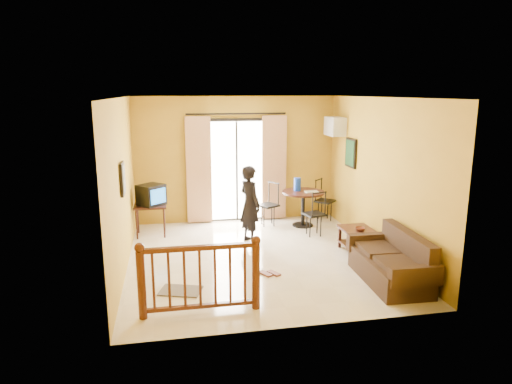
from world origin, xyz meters
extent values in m
plane|color=beige|center=(0.00, 0.00, 0.00)|extent=(5.00, 5.00, 0.00)
plane|color=white|center=(0.00, 0.00, 2.80)|extent=(5.00, 5.00, 0.00)
plane|color=#B78C23|center=(0.00, 2.50, 1.40)|extent=(4.50, 0.00, 4.50)
plane|color=#B78C23|center=(0.00, -2.50, 1.40)|extent=(4.50, 0.00, 4.50)
plane|color=#B78C23|center=(-2.25, 0.00, 1.40)|extent=(0.00, 5.00, 5.00)
plane|color=#B78C23|center=(2.25, 0.00, 1.40)|extent=(0.00, 5.00, 5.00)
cube|color=black|center=(0.00, 2.48, 1.15)|extent=(1.34, 0.03, 2.34)
cube|color=white|center=(0.00, 2.45, 1.15)|extent=(1.20, 0.04, 2.20)
cube|color=black|center=(0.00, 2.43, 1.15)|extent=(0.04, 0.02, 2.20)
cube|color=beige|center=(-0.85, 2.40, 1.20)|extent=(0.55, 0.08, 2.35)
cube|color=beige|center=(0.85, 2.40, 1.20)|extent=(0.55, 0.08, 2.35)
cylinder|color=black|center=(0.00, 2.40, 2.42)|extent=(2.20, 0.04, 0.04)
cube|color=black|center=(-1.90, 1.68, 0.62)|extent=(0.64, 0.54, 0.04)
cylinder|color=black|center=(-2.17, 1.47, 0.31)|extent=(0.04, 0.04, 0.62)
cylinder|color=black|center=(-1.63, 1.47, 0.31)|extent=(0.04, 0.04, 0.62)
cylinder|color=black|center=(-2.17, 1.90, 0.31)|extent=(0.04, 0.04, 0.62)
cylinder|color=black|center=(-1.63, 1.90, 0.31)|extent=(0.04, 0.04, 0.62)
cube|color=black|center=(-1.87, 1.68, 0.85)|extent=(0.63, 0.63, 0.42)
cube|color=blue|center=(-1.73, 1.52, 0.85)|extent=(0.29, 0.26, 0.30)
cube|color=black|center=(-2.22, -0.20, 1.55)|extent=(0.04, 0.42, 0.52)
cube|color=#565449|center=(-2.19, -0.20, 1.55)|extent=(0.01, 0.34, 0.44)
cylinder|color=black|center=(1.35, 1.74, 0.75)|extent=(0.93, 0.93, 0.04)
cylinder|color=black|center=(1.35, 1.74, 0.38)|extent=(0.08, 0.08, 0.75)
cylinder|color=black|center=(1.35, 1.74, 0.01)|extent=(0.45, 0.45, 0.03)
cylinder|color=#1337B8|center=(1.24, 1.84, 0.92)|extent=(0.15, 0.15, 0.29)
cube|color=beige|center=(1.51, 1.64, 0.78)|extent=(0.28, 0.18, 0.02)
cube|color=silver|center=(2.10, 1.95, 2.15)|extent=(0.30, 0.60, 0.40)
cube|color=gray|center=(1.95, 1.95, 2.15)|extent=(0.02, 0.56, 0.36)
cube|color=black|center=(2.22, 1.30, 1.65)|extent=(0.04, 0.50, 0.60)
cube|color=black|center=(2.19, 1.30, 1.65)|extent=(0.01, 0.42, 0.52)
cube|color=black|center=(1.85, -0.20, 0.42)|extent=(0.55, 1.00, 0.04)
cube|color=black|center=(1.85, -0.20, 0.13)|extent=(0.51, 0.96, 0.03)
cube|color=black|center=(1.63, -0.64, 0.21)|extent=(0.05, 0.05, 0.42)
cube|color=black|center=(2.07, -0.64, 0.21)|extent=(0.05, 0.05, 0.42)
cube|color=black|center=(1.63, 0.24, 0.21)|extent=(0.05, 0.05, 0.42)
cube|color=black|center=(2.07, 0.24, 0.21)|extent=(0.05, 0.05, 0.42)
imported|color=brown|center=(1.85, -0.16, 0.47)|extent=(0.18, 0.18, 0.06)
cube|color=#332013|center=(1.80, -1.42, 0.19)|extent=(0.82, 1.56, 0.38)
cube|color=#332013|center=(2.09, -1.42, 0.53)|extent=(0.23, 1.54, 0.53)
cube|color=#332013|center=(1.80, -2.17, 0.40)|extent=(0.77, 0.18, 0.29)
cube|color=#332013|center=(1.80, -0.67, 0.40)|extent=(0.77, 0.18, 0.29)
cube|color=#332013|center=(1.75, -1.75, 0.41)|extent=(0.55, 0.64, 0.10)
cube|color=#332013|center=(1.75, -1.08, 0.41)|extent=(0.55, 0.64, 0.10)
imported|color=black|center=(0.02, 0.91, 0.76)|extent=(0.55, 0.65, 1.51)
cylinder|color=#471E0F|center=(-1.90, -1.90, 0.46)|extent=(0.11, 0.11, 0.92)
cylinder|color=#471E0F|center=(-0.40, -1.90, 0.46)|extent=(0.11, 0.11, 0.92)
sphere|color=#471E0F|center=(-1.90, -1.90, 0.97)|extent=(0.13, 0.13, 0.13)
sphere|color=#471E0F|center=(-0.40, -1.90, 0.97)|extent=(0.13, 0.13, 0.13)
cube|color=#471E0F|center=(-1.15, -1.90, 0.92)|extent=(1.55, 0.08, 0.06)
cube|color=#471E0F|center=(-1.15, -1.90, 0.10)|extent=(1.55, 0.06, 0.05)
cube|color=#5B5349|center=(-1.40, -1.16, 0.01)|extent=(0.70, 0.57, 0.02)
cube|color=brown|center=(-0.03, -0.79, 0.01)|extent=(0.21, 0.27, 0.03)
cube|color=brown|center=(0.11, -0.79, 0.01)|extent=(0.21, 0.27, 0.03)
camera|label=1|loc=(-1.49, -7.54, 2.90)|focal=32.00mm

